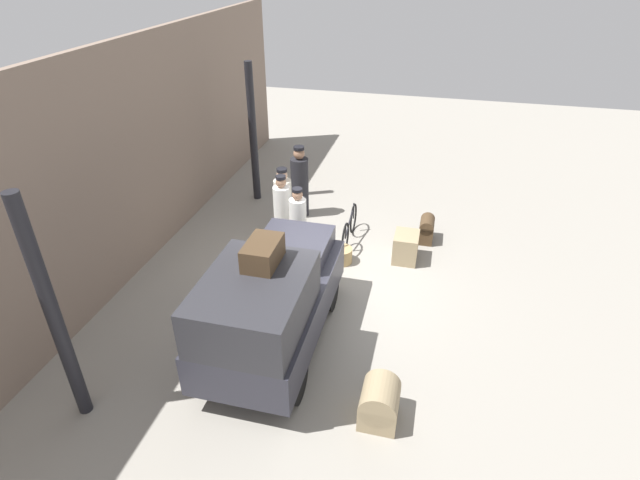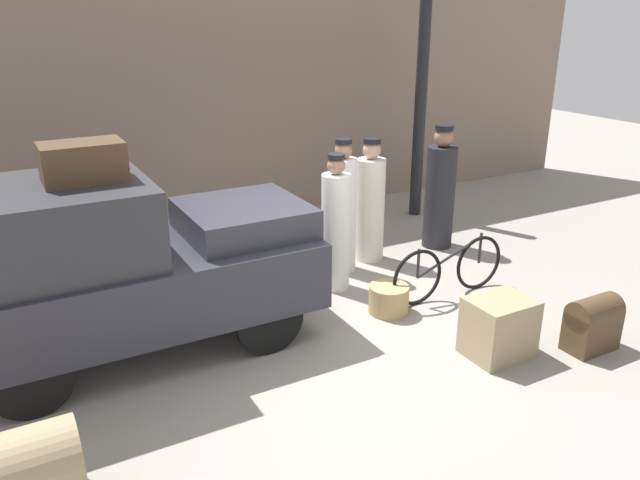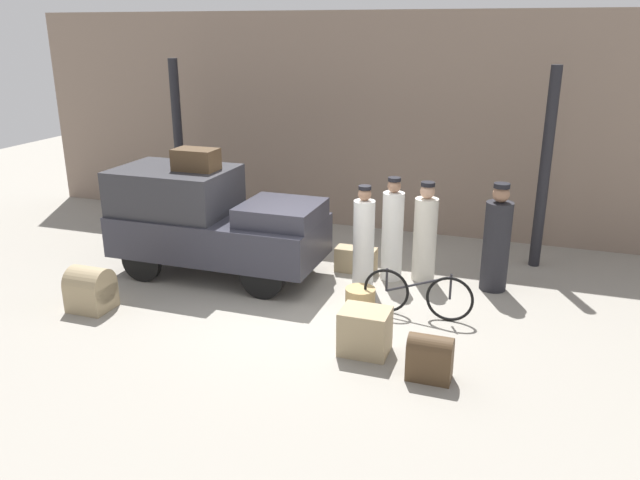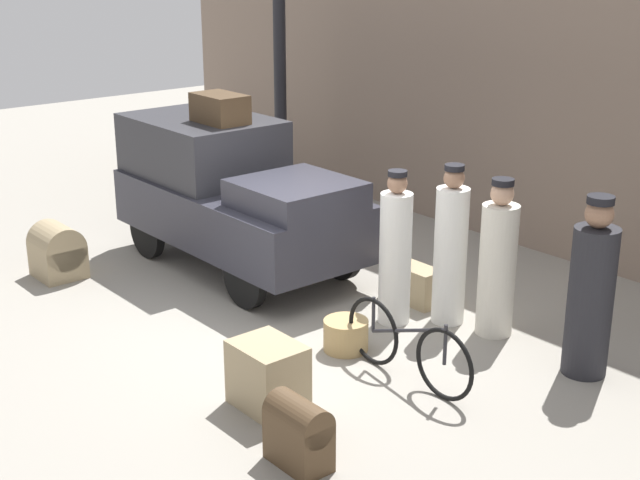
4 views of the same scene
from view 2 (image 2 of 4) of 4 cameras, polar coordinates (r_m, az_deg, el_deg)
name	(u,v)px [view 2 (image 2 of 4)]	position (r m, az deg, el deg)	size (l,w,h in m)	color
ground_plane	(313,328)	(7.06, -0.65, -8.02)	(30.00, 30.00, 0.00)	gray
station_building_facade	(187,85)	(10.05, -12.08, 13.66)	(16.00, 0.15, 4.50)	gray
canopy_pillar_right	(420,110)	(10.57, 9.15, 11.64)	(0.20, 0.20, 3.58)	black
truck	(117,263)	(6.49, -18.10, -2.03)	(3.64, 1.62, 1.86)	black
bicycle	(449,269)	(7.80, 11.72, -2.63)	(1.67, 0.04, 0.75)	black
wicker_basket	(389,299)	(7.37, 6.30, -5.40)	(0.47, 0.47, 0.33)	tan
conductor_in_dark_uniform	(343,211)	(8.28, 2.09, 2.63)	(0.37, 0.37, 1.80)	white
porter_standing_middle	(370,206)	(8.69, 4.61, 3.15)	(0.40, 0.40, 1.73)	silver
porter_carrying_trunk	(440,193)	(9.32, 10.90, 4.27)	(0.44, 0.44, 1.82)	#232328
porter_with_bicycle	(336,228)	(7.72, 1.44, 1.07)	(0.35, 0.35, 1.74)	white
suitcase_tan_flat	(499,327)	(6.67, 16.03, -7.69)	(0.65, 0.51, 0.62)	#9E8966
trunk_barrel_dark	(593,322)	(7.10, 23.67, -6.92)	(0.55, 0.32, 0.59)	#4C3823
trunk_wicker_pale	(295,260)	(8.28, -2.34, -1.87)	(0.72, 0.33, 0.44)	#9E8966
trunk_umber_medium	(35,475)	(5.03, -24.58, -18.96)	(0.61, 0.55, 0.69)	#9E8966
trunk_on_truck_roof	(83,162)	(6.16, -20.87, 6.70)	(0.73, 0.47, 0.36)	#4C3823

